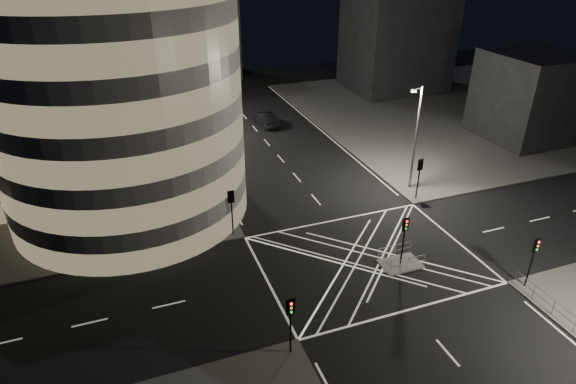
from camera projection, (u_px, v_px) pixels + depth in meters
name	position (u px, v px, depth m)	size (l,w,h in m)	color
ground	(367.00, 259.00, 36.86)	(120.00, 120.00, 0.00)	black
sidewalk_far_right	(458.00, 110.00, 67.97)	(42.00, 42.00, 0.15)	#504E4B
central_island	(400.00, 264.00, 36.19)	(3.00, 2.00, 0.15)	slate
office_tower_curved	(50.00, 61.00, 40.11)	(30.00, 29.00, 27.20)	gray
office_block_rear	(54.00, 33.00, 59.69)	(24.00, 16.00, 22.00)	gray
building_right_far	(396.00, 40.00, 74.25)	(14.00, 12.00, 15.00)	black
building_right_near	(531.00, 96.00, 56.77)	(10.00, 10.00, 10.00)	black
building_far_end	(181.00, 24.00, 79.41)	(18.00, 8.00, 18.00)	black
tree_a	(203.00, 176.00, 38.89)	(4.08, 4.08, 6.93)	black
tree_b	(190.00, 148.00, 43.82)	(3.95, 3.95, 6.93)	black
tree_c	(180.00, 126.00, 48.80)	(4.76, 4.76, 7.38)	black
tree_d	(171.00, 105.00, 53.57)	(5.47, 5.47, 8.21)	black
tree_e	(165.00, 101.00, 59.13)	(4.17, 4.17, 6.19)	black
traffic_signal_fl	(231.00, 204.00, 38.44)	(0.55, 0.22, 4.00)	black
traffic_signal_nl	(291.00, 316.00, 27.19)	(0.55, 0.22, 4.00)	black
traffic_signal_fr	(419.00, 172.00, 43.78)	(0.55, 0.22, 4.00)	black
traffic_signal_nr	(534.00, 253.00, 32.52)	(0.55, 0.22, 4.00)	black
traffic_signal_island	(405.00, 232.00, 34.85)	(0.55, 0.22, 4.00)	black
street_lamp_left_near	(208.00, 151.00, 41.32)	(1.25, 0.25, 10.00)	slate
street_lamp_left_far	(176.00, 94.00, 56.22)	(1.25, 0.25, 10.00)	slate
street_lamp_right_far	(415.00, 135.00, 44.56)	(1.25, 0.25, 10.00)	slate
railing_island_south	(408.00, 264.00, 35.15)	(2.80, 0.06, 1.10)	slate
railing_island_north	(395.00, 251.00, 36.64)	(2.80, 0.06, 1.10)	slate
sedan	(265.00, 119.00, 62.46)	(1.82, 5.23, 1.72)	black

